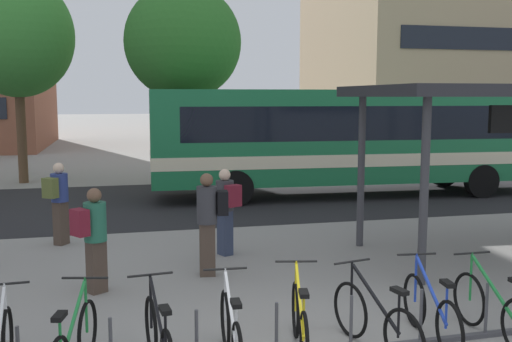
% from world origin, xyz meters
% --- Properties ---
extents(bus_lane_asphalt, '(80.00, 7.20, 0.01)m').
position_xyz_m(bus_lane_asphalt, '(0.00, 11.15, 0.00)').
color(bus_lane_asphalt, '#232326').
rests_on(bus_lane_asphalt, ground).
extents(city_bus, '(12.13, 3.13, 3.20)m').
position_xyz_m(city_bus, '(4.61, 11.15, 1.78)').
color(city_bus, '#196B3D').
rests_on(city_bus, ground).
extents(parked_bicycle_black_4, '(0.52, 1.72, 0.99)m').
position_xyz_m(parked_bicycle_black_4, '(-1.96, 0.63, 0.38)').
color(parked_bicycle_black_4, black).
rests_on(parked_bicycle_black_4, ground).
extents(parked_bicycle_white_5, '(0.52, 1.72, 0.99)m').
position_xyz_m(parked_bicycle_white_5, '(-1.16, 0.65, 0.38)').
color(parked_bicycle_white_5, black).
rests_on(parked_bicycle_white_5, ground).
extents(parked_bicycle_yellow_6, '(0.56, 1.70, 0.99)m').
position_xyz_m(parked_bicycle_yellow_6, '(-0.32, 0.77, 0.38)').
color(parked_bicycle_yellow_6, black).
rests_on(parked_bicycle_yellow_6, ground).
extents(parked_bicycle_black_7, '(0.57, 1.69, 0.99)m').
position_xyz_m(parked_bicycle_black_7, '(0.56, 0.61, 0.38)').
color(parked_bicycle_black_7, black).
rests_on(parked_bicycle_black_7, ground).
extents(parked_bicycle_blue_8, '(0.52, 1.72, 0.99)m').
position_xyz_m(parked_bicycle_blue_8, '(1.34, 0.73, 0.38)').
color(parked_bicycle_blue_8, black).
rests_on(parked_bicycle_blue_8, ground).
extents(parked_bicycle_green_9, '(0.52, 1.72, 0.99)m').
position_xyz_m(parked_bicycle_green_9, '(2.13, 0.61, 0.38)').
color(parked_bicycle_green_9, black).
rests_on(parked_bicycle_green_9, ground).
extents(commuter_maroon_pack_1, '(0.51, 0.60, 1.65)m').
position_xyz_m(commuter_maroon_pack_1, '(-0.38, 5.25, 0.96)').
color(commuter_maroon_pack_1, '#2D3851').
rests_on(commuter_maroon_pack_1, ground).
extents(commuter_black_pack_2, '(0.55, 0.37, 1.75)m').
position_xyz_m(commuter_black_pack_2, '(-0.88, 4.05, 1.01)').
color(commuter_black_pack_2, '#47382D').
rests_on(commuter_black_pack_2, ground).
extents(commuter_maroon_pack_3, '(0.60, 0.55, 1.63)m').
position_xyz_m(commuter_maroon_pack_3, '(-2.74, 3.56, 0.94)').
color(commuter_maroon_pack_3, '#47382D').
rests_on(commuter_maroon_pack_3, ground).
extents(commuter_olive_pack_4, '(0.56, 0.60, 1.68)m').
position_xyz_m(commuter_olive_pack_4, '(-3.54, 6.79, 0.97)').
color(commuter_olive_pack_4, '#47382D').
rests_on(commuter_olive_pack_4, ground).
extents(street_tree_0, '(3.84, 3.84, 7.16)m').
position_xyz_m(street_tree_0, '(-5.60, 16.19, 5.05)').
color(street_tree_0, brown).
rests_on(street_tree_0, ground).
extents(street_tree_1, '(3.90, 3.90, 6.75)m').
position_xyz_m(street_tree_1, '(-0.13, 14.53, 4.80)').
color(street_tree_1, brown).
rests_on(street_tree_1, ground).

